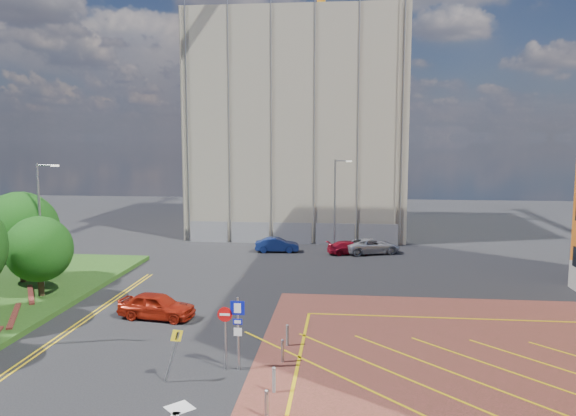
% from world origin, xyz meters
% --- Properties ---
extents(ground, '(140.00, 140.00, 0.00)m').
position_xyz_m(ground, '(0.00, 0.00, 0.00)').
color(ground, black).
rests_on(ground, ground).
extents(tree_c, '(4.00, 4.00, 4.90)m').
position_xyz_m(tree_c, '(-13.50, 10.00, 3.19)').
color(tree_c, '#3D2B1C').
rests_on(tree_c, grass_bed).
extents(tree_d, '(5.00, 5.00, 6.08)m').
position_xyz_m(tree_d, '(-16.50, 13.00, 3.87)').
color(tree_d, '#3D2B1C').
rests_on(tree_d, grass_bed).
extents(lamp_left_far, '(1.53, 0.16, 8.00)m').
position_xyz_m(lamp_left_far, '(-14.42, 12.00, 4.66)').
color(lamp_left_far, '#9EA0A8').
rests_on(lamp_left_far, grass_bed).
extents(lamp_back, '(1.53, 0.16, 8.00)m').
position_xyz_m(lamp_back, '(4.08, 28.00, 4.36)').
color(lamp_back, '#9EA0A8').
rests_on(lamp_back, ground).
extents(sign_cluster, '(1.17, 0.12, 3.20)m').
position_xyz_m(sign_cluster, '(0.30, 0.98, 1.95)').
color(sign_cluster, '#9EA0A8').
rests_on(sign_cluster, ground).
extents(warning_sign, '(0.79, 0.43, 2.24)m').
position_xyz_m(warning_sign, '(-1.83, -0.53, 1.43)').
color(warning_sign, '#9EA0A8').
rests_on(warning_sign, ground).
extents(bollard_row, '(0.14, 11.14, 0.90)m').
position_xyz_m(bollard_row, '(2.30, -1.67, 0.47)').
color(bollard_row, '#9EA0A8').
rests_on(bollard_row, forecourt).
extents(construction_building, '(21.20, 19.20, 22.00)m').
position_xyz_m(construction_building, '(0.00, 40.00, 11.00)').
color(construction_building, '#A19784').
rests_on(construction_building, ground).
extents(construction_fence, '(21.60, 0.06, 2.00)m').
position_xyz_m(construction_fence, '(1.00, 30.00, 1.00)').
color(construction_fence, gray).
rests_on(construction_fence, ground).
extents(car_red_left, '(4.44, 2.29, 1.45)m').
position_xyz_m(car_red_left, '(-5.29, 7.35, 0.72)').
color(car_red_left, '#A71F0E').
rests_on(car_red_left, ground).
extents(car_blue_back, '(3.89, 1.65, 1.25)m').
position_xyz_m(car_blue_back, '(-0.94, 26.07, 0.62)').
color(car_blue_back, navy).
rests_on(car_blue_back, ground).
extents(car_red_back, '(4.16, 2.58, 1.12)m').
position_xyz_m(car_red_back, '(5.36, 25.80, 0.56)').
color(car_red_back, maroon).
rests_on(car_red_back, ground).
extents(car_silver_back, '(5.25, 3.66, 1.33)m').
position_xyz_m(car_silver_back, '(7.26, 26.28, 0.67)').
color(car_silver_back, '#B9BAC1').
rests_on(car_silver_back, ground).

